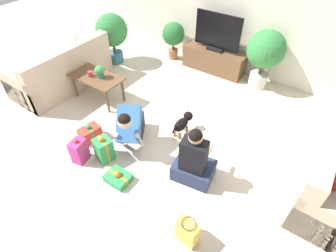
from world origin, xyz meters
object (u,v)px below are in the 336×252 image
(potted_plant_back_right, at_px, (265,52))
(gift_bag_a, at_px, (188,232))
(person_kneeling, at_px, (131,125))
(gift_box_c, at_px, (118,178))
(tv, at_px, (217,34))
(gift_box_d, at_px, (90,133))
(tabletop_plant, at_px, (100,71))
(gift_box_a, at_px, (79,151))
(coffee_table, at_px, (97,79))
(tv_console, at_px, (214,60))
(person_sitting, at_px, (194,162))
(dog, at_px, (183,123))
(potted_plant_back_left, at_px, (173,35))
(sofa_left, at_px, (63,72))
(gift_box_b, at_px, (104,149))
(mug, at_px, (90,74))
(potted_plant_corner_left, at_px, (112,33))

(potted_plant_back_right, xyz_separation_m, gift_bag_a, (0.47, -3.41, -0.54))
(person_kneeling, relative_size, gift_box_c, 2.55)
(tv, height_order, gift_box_d, tv)
(person_kneeling, height_order, tabletop_plant, person_kneeling)
(tv, xyz_separation_m, gift_box_a, (-0.39, -3.33, -0.61))
(gift_box_a, height_order, tabletop_plant, tabletop_plant)
(gift_box_c, bearing_deg, gift_box_d, 158.74)
(coffee_table, relative_size, tv_console, 0.73)
(tv, distance_m, tabletop_plant, 2.39)
(potted_plant_back_right, xyz_separation_m, gift_box_a, (-1.39, -3.28, -0.53))
(potted_plant_back_right, bearing_deg, gift_box_d, -118.58)
(potted_plant_back_right, xyz_separation_m, person_sitting, (0.09, -2.64, -0.39))
(person_kneeling, distance_m, gift_box_d, 0.69)
(person_sitting, bearing_deg, dog, -58.35)
(potted_plant_back_left, bearing_deg, dog, -52.63)
(sofa_left, bearing_deg, gift_bag_a, 70.44)
(gift_box_a, xyz_separation_m, gift_box_d, (-0.20, 0.37, -0.07))
(gift_box_b, distance_m, gift_bag_a, 1.63)
(potted_plant_back_right, bearing_deg, gift_box_a, -112.90)
(tv, relative_size, mug, 7.97)
(gift_box_b, distance_m, tabletop_plant, 1.50)
(person_kneeling, distance_m, dog, 0.82)
(coffee_table, relative_size, tabletop_plant, 4.25)
(coffee_table, height_order, potted_plant_back_right, potted_plant_back_right)
(coffee_table, xyz_separation_m, gift_box_c, (1.54, -1.18, -0.36))
(person_kneeling, xyz_separation_m, gift_bag_a, (1.48, -0.82, -0.17))
(sofa_left, distance_m, gift_box_b, 2.20)
(tv, bearing_deg, person_sitting, -68.06)
(sofa_left, distance_m, tabletop_plant, 1.02)
(gift_box_d, xyz_separation_m, gift_bag_a, (2.06, -0.50, 0.06))
(gift_box_c, bearing_deg, potted_plant_corner_left, 133.49)
(potted_plant_back_left, bearing_deg, gift_box_d, -81.96)
(coffee_table, relative_size, person_kneeling, 1.14)
(sofa_left, xyz_separation_m, person_sitting, (3.20, -0.51, 0.02))
(potted_plant_corner_left, height_order, gift_box_c, potted_plant_corner_left)
(tabletop_plant, bearing_deg, potted_plant_back_right, 43.68)
(tv, relative_size, potted_plant_back_right, 0.86)
(person_kneeling, bearing_deg, tv, 57.89)
(dog, height_order, gift_box_d, dog)
(coffee_table, bearing_deg, tv_console, 59.69)
(tv_console, bearing_deg, potted_plant_back_left, -177.13)
(tv, height_order, person_sitting, tv)
(potted_plant_corner_left, bearing_deg, gift_box_a, -56.84)
(person_sitting, relative_size, gift_bag_a, 2.50)
(coffee_table, distance_m, tv, 2.48)
(gift_box_c, height_order, gift_bag_a, gift_bag_a)
(gift_box_a, height_order, gift_bag_a, gift_box_a)
(dog, relative_size, mug, 4.29)
(sofa_left, relative_size, coffee_table, 1.94)
(gift_box_a, bearing_deg, dog, 55.76)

